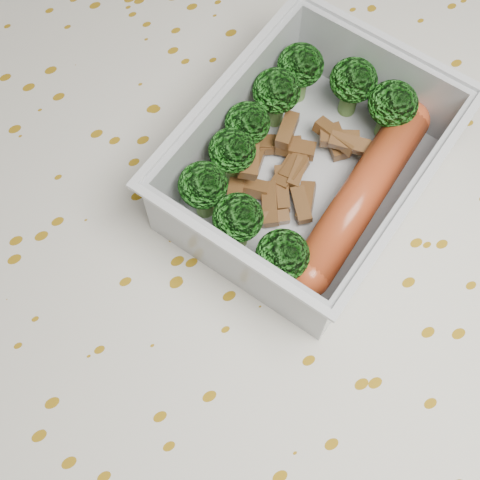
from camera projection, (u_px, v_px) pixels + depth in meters
ground_plane at (242, 415)px, 1.15m from camera, size 4.00×4.00×0.00m
dining_table at (245, 284)px, 0.54m from camera, size 1.40×0.90×0.75m
tablecloth at (245, 261)px, 0.50m from camera, size 1.46×0.96×0.19m
lunch_container at (308, 170)px, 0.46m from camera, size 0.24×0.21×0.07m
broccoli_florets at (285, 140)px, 0.45m from camera, size 0.18×0.15×0.05m
meat_pile at (290, 166)px, 0.47m from camera, size 0.12×0.08×0.03m
sausage at (362, 194)px, 0.45m from camera, size 0.15×0.09×0.03m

